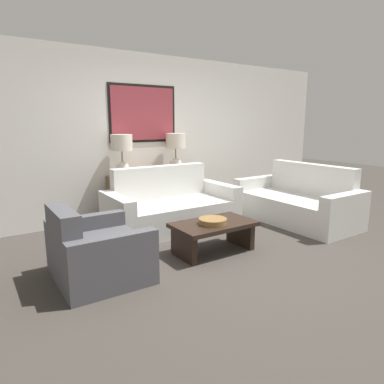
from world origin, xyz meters
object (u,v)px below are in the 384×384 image
Objects in this scene: decorative_bowl at (213,221)px; armchair_near_back_wall at (96,253)px; couch_by_side at (297,203)px; couch_by_back_wall at (171,208)px; console_table at (151,196)px; table_lamp_left at (122,150)px; table_lamp_right at (176,147)px; coffee_table at (214,231)px.

armchair_near_back_wall reaches higher than decorative_bowl.
couch_by_side is 3.37m from armchair_near_back_wall.
armchair_near_back_wall is (-1.49, -1.08, -0.02)m from couch_by_back_wall.
console_table is 0.72× the size of couch_by_side.
table_lamp_left is 1.93× the size of decorative_bowl.
table_lamp_right is 2.77m from armchair_near_back_wall.
console_table is 0.92m from table_lamp_right.
couch_by_back_wall is 1.84m from armchair_near_back_wall.
table_lamp_left is at bearing 102.63° from coffee_table.
couch_by_back_wall reaches higher than decorative_bowl.
table_lamp_right is (0.96, 0.00, 0.00)m from table_lamp_left.
armchair_near_back_wall is at bearing -144.22° from couch_by_back_wall.
decorative_bowl is at bearing -168.85° from couch_by_side.
console_table is at bearing 90.00° from couch_by_back_wall.
couch_by_side is (1.87, -0.81, 0.00)m from couch_by_back_wall.
table_lamp_right is at bearing 0.00° from console_table.
coffee_table is 1.42m from armchair_near_back_wall.
couch_by_back_wall is at bearing -53.61° from table_lamp_left.
couch_by_side is 1.97m from coffee_table.
couch_by_side is 1.94× the size of coffee_table.
coffee_table is 2.95× the size of decorative_bowl.
coffee_table is (-0.07, -1.81, -0.10)m from console_table.
table_lamp_right is at bearing 41.19° from armchair_near_back_wall.
console_table is at bearing 180.00° from table_lamp_right.
console_table is 4.11× the size of decorative_bowl.
table_lamp_left is at bearing 126.39° from couch_by_back_wall.
couch_by_side is 2.00× the size of armchair_near_back_wall.
armchair_near_back_wall is (-3.36, -0.27, -0.02)m from couch_by_side.
console_table is 0.72× the size of couch_by_back_wall.
console_table is at bearing 87.68° from coffee_table.
console_table is 1.40× the size of coffee_table.
table_lamp_right is 1.93× the size of decorative_bowl.
coffee_table is 1.03× the size of armchair_near_back_wall.
console_table is at bearing 141.94° from couch_by_side.
armchair_near_back_wall is at bearing -130.86° from console_table.
coffee_table is at bearing 42.74° from decorative_bowl.
couch_by_back_wall is at bearing 86.38° from coffee_table.
couch_by_back_wall is (-0.48, -0.65, -0.86)m from table_lamp_right.
decorative_bowl is (0.36, -1.85, -0.74)m from table_lamp_left.
table_lamp_right is 2.08m from decorative_bowl.
table_lamp_left and table_lamp_right have the same top height.
armchair_near_back_wall is at bearing -175.47° from couch_by_side.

